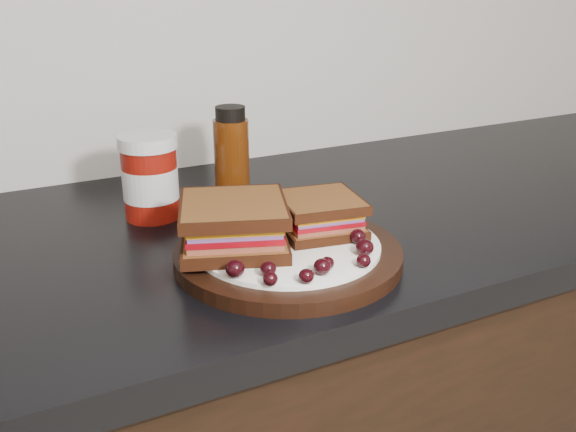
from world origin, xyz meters
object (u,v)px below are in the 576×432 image
object	(u,v)px
plate	(288,255)
oil_bottle	(232,155)
sandwich_left	(234,225)
condiment_jar	(150,177)

from	to	relation	value
plate	oil_bottle	xyz separation A→B (m)	(0.02, 0.23, 0.06)
sandwich_left	condiment_jar	xyz separation A→B (m)	(-0.04, 0.20, 0.01)
sandwich_left	condiment_jar	bearing A→B (deg)	122.49
sandwich_left	condiment_jar	size ratio (longest dim) A/B	1.03
sandwich_left	plate	bearing A→B (deg)	1.40
plate	condiment_jar	world-z (taller)	condiment_jar
sandwich_left	condiment_jar	distance (m)	0.21
plate	oil_bottle	distance (m)	0.24
condiment_jar	oil_bottle	distance (m)	0.13
plate	condiment_jar	size ratio (longest dim) A/B	2.31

